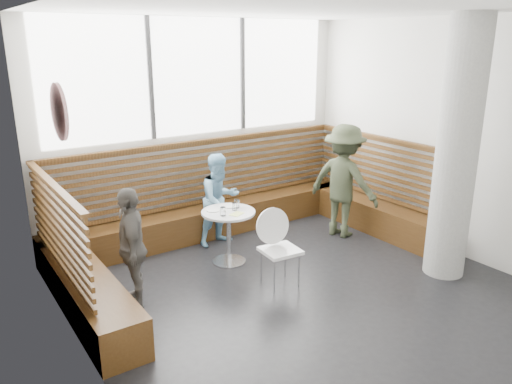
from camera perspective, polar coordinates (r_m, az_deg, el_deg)
room at (r=5.54m, az=5.83°, el=3.45°), size 5.00×5.00×3.20m
booth at (r=7.27m, az=-3.44°, el=-2.99°), size 5.00×2.50×1.44m
concrete_column at (r=6.51m, az=21.98°, el=4.33°), size 0.50×0.50×3.20m
wall_art at (r=4.66m, az=-21.58°, el=8.51°), size 0.03×0.50×0.50m
cafe_table at (r=6.64m, az=-3.15°, el=-3.90°), size 0.71×0.71×0.73m
cafe_chair at (r=6.06m, az=2.39°, el=-5.68°), size 0.45×0.44×0.94m
adult_man at (r=7.60m, az=9.99°, el=1.24°), size 0.93×1.25×1.71m
child_back at (r=7.23m, az=-4.15°, el=-0.87°), size 0.72×0.59×1.35m
child_left at (r=5.73m, az=-14.01°, el=-6.13°), size 0.58×0.88×1.38m
plate_near at (r=6.60m, az=-4.91°, el=-2.08°), size 0.18×0.18×0.01m
plate_far at (r=6.74m, az=-3.20°, el=-1.61°), size 0.20×0.20×0.01m
glass_left at (r=6.39m, az=-3.80°, el=-2.22°), size 0.07×0.07×0.11m
glass_mid at (r=6.58m, az=-2.47°, el=-1.66°), size 0.07×0.07×0.10m
glass_right at (r=6.67m, az=-2.21°, el=-1.35°), size 0.07×0.07×0.11m
menu_card at (r=6.45m, az=-2.21°, el=-2.52°), size 0.22×0.19×0.00m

